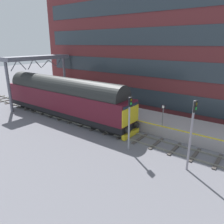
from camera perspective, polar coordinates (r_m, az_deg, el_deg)
ground_plane at (r=21.35m, az=-0.29°, el=-4.99°), size 140.00×140.00×0.00m
track_main at (r=21.32m, az=-0.29°, el=-4.85°), size 2.50×60.00×0.15m
station_platform at (r=23.94m, az=4.92°, el=-1.20°), size 4.00×44.00×1.01m
station_building at (r=28.98m, az=10.26°, el=18.50°), size 5.64×32.82×17.53m
diesel_locomotive at (r=25.02m, az=-12.67°, el=3.98°), size 2.74×18.27×4.68m
signal_post_near at (r=14.81m, az=20.27°, el=-4.16°), size 0.44×0.22×4.86m
signal_post_mid at (r=16.70m, az=4.61°, el=-1.60°), size 0.44×0.22×4.38m
platform_number_sign at (r=20.01m, az=13.28°, el=0.01°), size 0.10×0.44×1.97m
waiting_passenger at (r=24.42m, az=0.59°, el=2.90°), size 0.46×0.46×1.64m
overhead_footbridge at (r=31.36m, az=-18.95°, el=12.49°), size 9.30×2.00×6.62m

